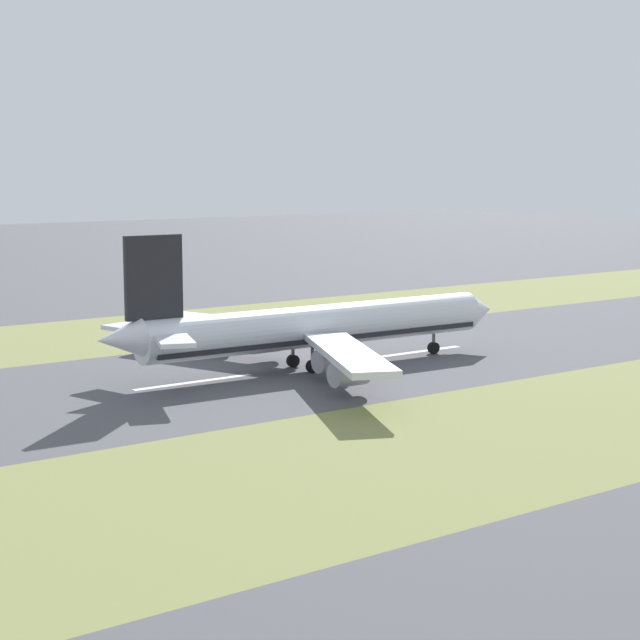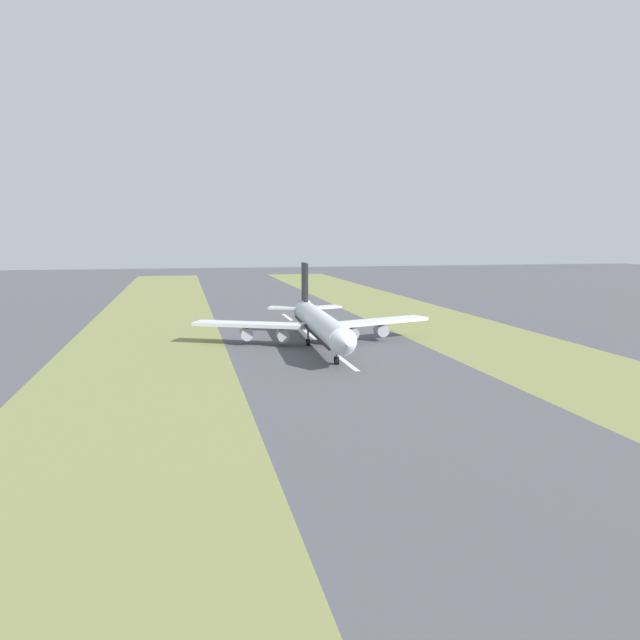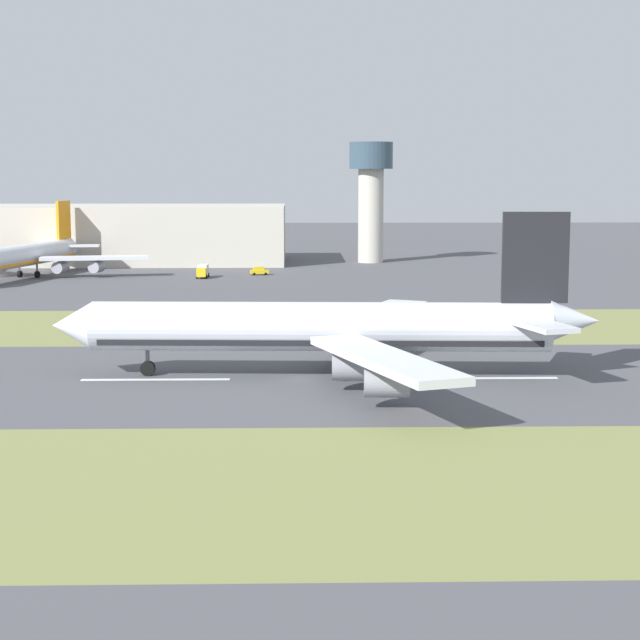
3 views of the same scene
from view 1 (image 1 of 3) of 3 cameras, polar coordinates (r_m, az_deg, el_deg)
name	(u,v)px [view 1 (image 1 of 3)]	position (r m, az deg, el deg)	size (l,w,h in m)	color
ground_plane	(327,364)	(158.12, 0.36, -2.37)	(800.00, 800.00, 0.00)	#4C4C51
grass_median_west	(179,327)	(195.59, -7.52, -0.39)	(40.00, 600.00, 0.01)	olive
grass_median_east	(561,422)	(125.68, 12.74, -5.35)	(40.00, 600.00, 0.01)	olive
centreline_dash_mid	(194,382)	(146.10, -6.74, -3.30)	(1.20, 18.00, 0.01)	silver
centreline_dash_far	(416,352)	(169.00, 5.14, -1.71)	(1.20, 18.00, 0.01)	silver
airplane_main_jet	(309,328)	(153.32, -0.59, -0.42)	(64.07, 67.18, 20.20)	silver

